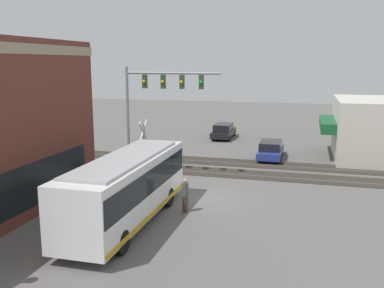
{
  "coord_description": "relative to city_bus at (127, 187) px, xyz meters",
  "views": [
    {
      "loc": [
        -22.44,
        -5.24,
        7.58
      ],
      "look_at": [
        3.76,
        1.83,
        2.38
      ],
      "focal_mm": 40.0,
      "sensor_mm": 36.0,
      "label": 1
    }
  ],
  "objects": [
    {
      "name": "crossing_signal",
      "position": [
        8.09,
        2.31,
        0.51
      ],
      "size": [
        1.41,
        1.18,
        3.81
      ],
      "color": "gray",
      "rests_on": "ground"
    },
    {
      "name": "traffic_signal_gantry",
      "position": [
        8.71,
        1.66,
        3.65
      ],
      "size": [
        0.42,
        6.51,
        7.28
      ],
      "color": "gray",
      "rests_on": "ground"
    },
    {
      "name": "rail_track_far",
      "position": [
        13.68,
        -2.8,
        -1.76
      ],
      "size": [
        2.6,
        60.0,
        0.15
      ],
      "color": "#332D28",
      "rests_on": "ground"
    },
    {
      "name": "city_bus",
      "position": [
        0.0,
        0.0,
        0.0
      ],
      "size": [
        10.01,
        2.59,
        3.26
      ],
      "color": "white",
      "rests_on": "ground"
    },
    {
      "name": "ground_plane",
      "position": [
        4.48,
        -2.8,
        -1.79
      ],
      "size": [
        120.0,
        120.0,
        0.0
      ],
      "primitive_type": "plane",
      "color": "#605E5B"
    },
    {
      "name": "pedestrian_near_bus",
      "position": [
        2.16,
        -2.25,
        -0.88
      ],
      "size": [
        0.34,
        0.34,
        1.78
      ],
      "color": "#473828",
      "rests_on": "ground"
    },
    {
      "name": "rail_track_near",
      "position": [
        10.48,
        -2.8,
        -1.76
      ],
      "size": [
        2.6,
        60.0,
        0.15
      ],
      "color": "#332D28",
      "rests_on": "ground"
    },
    {
      "name": "shop_building",
      "position": [
        18.34,
        -13.82,
        0.58
      ],
      "size": [
        8.92,
        8.35,
        4.73
      ],
      "color": "beige",
      "rests_on": "ground"
    },
    {
      "name": "parked_car_blue",
      "position": [
        15.97,
        -5.4,
        -1.12
      ],
      "size": [
        4.85,
        1.82,
        1.42
      ],
      "color": "navy",
      "rests_on": "ground"
    },
    {
      "name": "parked_car_black",
      "position": [
        24.08,
        -0.0,
        -1.09
      ],
      "size": [
        4.86,
        1.82,
        1.5
      ],
      "color": "black",
      "rests_on": "ground"
    },
    {
      "name": "pedestrian_at_crossing",
      "position": [
        9.05,
        1.61,
        -0.89
      ],
      "size": [
        0.34,
        0.34,
        1.76
      ],
      "color": "#473828",
      "rests_on": "ground"
    }
  ]
}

